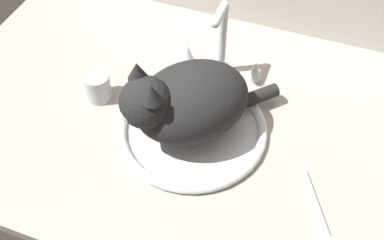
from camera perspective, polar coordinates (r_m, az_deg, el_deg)
name	(u,v)px	position (r cm, az deg, el deg)	size (l,w,h in cm)	color
countertop	(180,118)	(107.31, -1.51, 0.19)	(118.32, 76.97, 3.00)	#ADA399
sink_basin	(192,129)	(102.17, 0.00, -1.10)	(33.90, 33.90, 2.18)	white
faucet	(221,48)	(110.49, 3.68, 9.00)	(20.88, 9.69, 21.03)	silver
cat	(184,102)	(94.26, -1.02, 2.21)	(31.81, 32.30, 20.22)	black
metal_jar	(98,87)	(109.53, -11.72, 4.13)	(6.18, 6.18, 7.06)	#B2B5BA
toothbrush	(319,211)	(94.40, 15.71, -10.99)	(9.50, 16.30, 1.70)	silver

